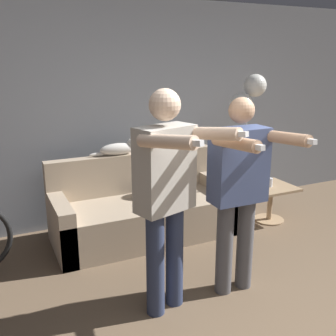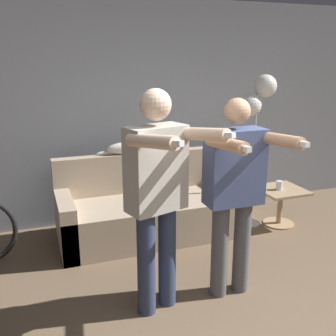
# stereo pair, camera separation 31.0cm
# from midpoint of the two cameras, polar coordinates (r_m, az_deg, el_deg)

# --- Properties ---
(wall_back) EXTENTS (10.00, 0.05, 2.60)m
(wall_back) POSITION_cam_midpoint_polar(r_m,az_deg,el_deg) (4.82, -5.31, 8.12)
(wall_back) COLOR gray
(wall_back) RESTS_ON ground_plane
(couch) EXTENTS (1.99, 0.83, 0.88)m
(couch) POSITION_cam_midpoint_polar(r_m,az_deg,el_deg) (4.40, -5.55, -6.34)
(couch) COLOR tan
(couch) RESTS_ON ground_plane
(person_left) EXTENTS (0.63, 0.77, 1.73)m
(person_left) POSITION_cam_midpoint_polar(r_m,az_deg,el_deg) (2.87, -3.30, -3.05)
(person_left) COLOR #2D3856
(person_left) RESTS_ON ground_plane
(person_right) EXTENTS (0.53, 0.67, 1.64)m
(person_right) POSITION_cam_midpoint_polar(r_m,az_deg,el_deg) (3.16, 7.57, -2.38)
(person_right) COLOR #56565B
(person_right) RESTS_ON ground_plane
(cat) EXTENTS (0.54, 0.13, 0.17)m
(cat) POSITION_cam_midpoint_polar(r_m,az_deg,el_deg) (4.43, -9.12, 2.81)
(cat) COLOR silver
(cat) RESTS_ON couch
(floor_lamp) EXTENTS (0.43, 0.26, 1.76)m
(floor_lamp) POSITION_cam_midpoint_polar(r_m,az_deg,el_deg) (4.54, 9.56, 9.34)
(floor_lamp) COLOR #B2B2B7
(floor_lamp) RESTS_ON ground_plane
(side_table) EXTENTS (0.52, 0.52, 0.44)m
(side_table) POSITION_cam_midpoint_polar(r_m,az_deg,el_deg) (4.89, 12.91, -3.88)
(side_table) COLOR #A38460
(side_table) RESTS_ON ground_plane
(cup) EXTENTS (0.07, 0.07, 0.10)m
(cup) POSITION_cam_midpoint_polar(r_m,az_deg,el_deg) (4.80, 12.73, -2.07)
(cup) COLOR silver
(cup) RESTS_ON side_table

